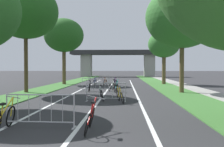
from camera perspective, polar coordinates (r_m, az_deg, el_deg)
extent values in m
cube|color=#386B2D|center=(28.42, -11.15, -2.44)|extent=(2.61, 59.52, 0.05)
cube|color=#386B2D|center=(27.86, 11.20, -2.52)|extent=(2.61, 59.52, 0.05)
cube|color=gray|center=(28.24, 15.48, -2.46)|extent=(1.64, 59.52, 0.08)
cube|color=silver|center=(20.51, -1.13, -3.91)|extent=(0.14, 34.43, 0.01)
cube|color=silver|center=(20.47, 5.27, -3.93)|extent=(0.14, 34.43, 0.01)
cube|color=silver|center=(20.79, -7.43, -3.85)|extent=(0.14, 34.43, 0.01)
cube|color=#2D2D30|center=(52.47, 1.34, 4.90)|extent=(19.84, 4.23, 0.88)
cube|color=#9E9B93|center=(52.98, -5.97, 1.83)|extent=(2.17, 2.40, 4.72)
cube|color=#9E9B93|center=(52.62, 8.69, 1.82)|extent=(2.17, 2.40, 4.72)
cylinder|color=#4C3823|center=(19.43, -19.37, 2.04)|extent=(0.28, 0.28, 4.29)
ellipsoid|color=#23561E|center=(19.88, -19.45, 13.50)|extent=(4.82, 4.82, 4.10)
cylinder|color=brown|center=(28.07, -11.09, 1.42)|extent=(0.40, 0.40, 3.88)
ellipsoid|color=#23561E|center=(28.31, -11.12, 8.72)|extent=(4.42, 4.42, 3.76)
cylinder|color=brown|center=(18.92, 15.91, 1.06)|extent=(0.33, 0.33, 3.61)
ellipsoid|color=#2D6628|center=(19.29, 15.98, 12.50)|extent=(5.41, 5.41, 4.59)
cylinder|color=brown|center=(28.52, 11.97, 0.76)|extent=(0.43, 0.43, 3.22)
ellipsoid|color=#2D6628|center=(28.65, 11.99, 6.70)|extent=(3.61, 3.61, 3.07)
cylinder|color=#ADADB2|center=(8.50, -23.27, -7.89)|extent=(0.04, 0.04, 1.05)
cube|color=#ADADB2|center=(8.59, -23.24, -11.25)|extent=(0.07, 0.44, 0.03)
cylinder|color=#ADADB2|center=(7.74, -8.82, -8.69)|extent=(0.04, 0.04, 1.05)
cube|color=#ADADB2|center=(7.85, -8.81, -12.36)|extent=(0.07, 0.44, 0.03)
cylinder|color=#ADADB2|center=(7.99, -16.41, -4.76)|extent=(2.16, 0.10, 0.04)
cylinder|color=#ADADB2|center=(8.12, -16.37, -10.73)|extent=(2.16, 0.10, 0.04)
cylinder|color=#ADADB2|center=(8.33, -21.07, -7.43)|extent=(0.02, 0.02, 0.87)
cylinder|color=#ADADB2|center=(8.18, -18.77, -7.57)|extent=(0.02, 0.02, 0.87)
cylinder|color=#ADADB2|center=(8.04, -16.39, -7.70)|extent=(0.02, 0.02, 0.87)
cylinder|color=#ADADB2|center=(7.92, -13.94, -7.82)|extent=(0.02, 0.02, 0.87)
cylinder|color=#ADADB2|center=(7.82, -11.41, -7.93)|extent=(0.02, 0.02, 0.87)
cylinder|color=#ADADB2|center=(13.82, -5.89, -4.28)|extent=(0.04, 0.04, 1.05)
cube|color=#ADADB2|center=(13.88, -5.89, -6.37)|extent=(0.08, 0.44, 0.03)
cylinder|color=#ADADB2|center=(13.59, 3.11, -4.37)|extent=(0.04, 0.04, 1.05)
cube|color=#ADADB2|center=(13.65, 3.11, -6.50)|extent=(0.08, 0.44, 0.03)
cylinder|color=#ADADB2|center=(13.62, -1.43, -2.22)|extent=(2.16, 0.12, 0.04)
cylinder|color=#ADADB2|center=(13.70, -1.43, -5.77)|extent=(2.16, 0.12, 0.04)
cylinder|color=#ADADB2|center=(13.75, -4.42, -3.92)|extent=(0.02, 0.02, 0.87)
cylinder|color=#ADADB2|center=(13.70, -2.93, -3.94)|extent=(0.02, 0.02, 0.87)
cylinder|color=#ADADB2|center=(13.66, -1.43, -3.96)|extent=(0.02, 0.02, 0.87)
cylinder|color=#ADADB2|center=(13.62, 0.08, -3.97)|extent=(0.02, 0.02, 0.87)
cylinder|color=#ADADB2|center=(13.59, 1.59, -3.98)|extent=(0.02, 0.02, 0.87)
cylinder|color=#ADADB2|center=(20.01, -6.95, -2.55)|extent=(0.04, 0.04, 1.05)
cube|color=#ADADB2|center=(20.06, -6.94, -4.01)|extent=(0.08, 0.44, 0.03)
cylinder|color=#ADADB2|center=(19.65, -0.79, -2.61)|extent=(0.04, 0.04, 1.05)
cube|color=#ADADB2|center=(19.70, -0.79, -4.09)|extent=(0.08, 0.44, 0.03)
cylinder|color=#ADADB2|center=(19.78, -3.90, -1.13)|extent=(2.16, 0.15, 0.04)
cylinder|color=#ADADB2|center=(19.83, -3.90, -3.58)|extent=(2.16, 0.15, 0.04)
cylinder|color=#ADADB2|center=(19.93, -5.94, -2.31)|extent=(0.02, 0.02, 0.87)
cylinder|color=#ADADB2|center=(19.86, -4.92, -2.32)|extent=(0.02, 0.02, 0.87)
cylinder|color=#ADADB2|center=(19.80, -3.90, -2.33)|extent=(0.02, 0.02, 0.87)
cylinder|color=#ADADB2|center=(19.74, -2.87, -2.34)|extent=(0.02, 0.02, 0.87)
cylinder|color=#ADADB2|center=(19.69, -1.83, -2.34)|extent=(0.02, 0.02, 0.87)
cylinder|color=#ADADB2|center=(26.01, -5.37, -1.66)|extent=(0.04, 0.04, 1.05)
cube|color=#ADADB2|center=(26.04, -5.37, -2.78)|extent=(0.07, 0.44, 0.03)
cylinder|color=#ADADB2|center=(25.75, -0.62, -1.69)|extent=(0.04, 0.04, 1.05)
cube|color=#ADADB2|center=(25.78, -0.62, -2.82)|extent=(0.07, 0.44, 0.03)
cylinder|color=#ADADB2|center=(25.83, -3.01, -0.56)|extent=(2.16, 0.08, 0.04)
cylinder|color=#ADADB2|center=(25.88, -3.01, -2.44)|extent=(2.16, 0.08, 0.04)
cylinder|color=#ADADB2|center=(25.95, -4.59, -1.47)|extent=(0.02, 0.02, 0.87)
cylinder|color=#ADADB2|center=(25.90, -3.80, -1.47)|extent=(0.02, 0.02, 0.87)
cylinder|color=#ADADB2|center=(25.85, -3.01, -1.48)|extent=(0.02, 0.02, 0.87)
cylinder|color=#ADADB2|center=(25.81, -2.22, -1.48)|extent=(0.02, 0.02, 0.87)
cylinder|color=#ADADB2|center=(25.77, -1.42, -1.48)|extent=(0.02, 0.02, 0.87)
torus|color=black|center=(13.80, 1.43, -5.15)|extent=(0.30, 0.65, 0.63)
torus|color=black|center=(12.77, 2.34, -5.67)|extent=(0.30, 0.65, 0.63)
cylinder|color=gold|center=(13.27, 1.62, -4.21)|extent=(0.16, 1.04, 0.59)
cylinder|color=gold|center=(13.47, 1.45, -4.17)|extent=(0.18, 0.09, 0.64)
cylinder|color=gold|center=(13.64, 1.58, -5.32)|extent=(0.11, 0.34, 0.07)
cylinder|color=gold|center=(12.75, 2.08, -4.43)|extent=(0.15, 0.06, 0.56)
cube|color=black|center=(13.47, 1.17, -2.83)|extent=(0.16, 0.26, 0.07)
cylinder|color=#99999E|center=(12.74, 1.82, -3.19)|extent=(0.50, 0.14, 0.13)
torus|color=black|center=(24.94, -1.97, -2.29)|extent=(0.13, 0.61, 0.61)
torus|color=black|center=(26.00, -1.92, -2.15)|extent=(0.13, 0.61, 0.61)
cylinder|color=red|center=(25.43, -1.88, -1.58)|extent=(0.05, 1.03, 0.60)
cylinder|color=red|center=(25.23, -1.91, -1.74)|extent=(0.11, 0.12, 0.55)
cylinder|color=red|center=(25.11, -1.97, -2.32)|extent=(0.05, 0.34, 0.07)
cylinder|color=red|center=(25.96, -1.86, -1.52)|extent=(0.10, 0.09, 0.57)
cube|color=black|center=(25.18, -1.85, -1.13)|extent=(0.12, 0.25, 0.06)
cylinder|color=#99999E|center=(25.92, -1.80, -0.90)|extent=(0.48, 0.06, 0.07)
torus|color=black|center=(25.76, -1.74, -2.15)|extent=(0.18, 0.64, 0.63)
torus|color=black|center=(26.78, -1.32, -2.02)|extent=(0.18, 0.64, 0.63)
cylinder|color=orange|center=(26.24, -1.60, -1.52)|extent=(0.09, 1.01, 0.56)
cylinder|color=orange|center=(26.04, -1.67, -1.62)|extent=(0.12, 0.12, 0.55)
cylinder|color=orange|center=(25.92, -1.67, -2.18)|extent=(0.07, 0.34, 0.07)
cylinder|color=orange|center=(26.75, -1.39, -1.46)|extent=(0.11, 0.09, 0.53)
cube|color=black|center=(26.00, -1.76, -1.02)|extent=(0.13, 0.25, 0.06)
cylinder|color=#99999E|center=(26.72, -1.47, -0.91)|extent=(0.42, 0.07, 0.08)
torus|color=black|center=(24.90, -4.28, -2.23)|extent=(0.18, 0.68, 0.67)
torus|color=black|center=(25.83, -3.82, -2.10)|extent=(0.18, 0.68, 0.67)
cylinder|color=#1E389E|center=(25.32, -4.00, -1.57)|extent=(0.18, 0.92, 0.57)
cylinder|color=#1E389E|center=(25.15, -4.10, -1.68)|extent=(0.10, 0.12, 0.56)
cylinder|color=#1E389E|center=(25.05, -4.21, -2.27)|extent=(0.05, 0.31, 0.08)
cylinder|color=#1E389E|center=(25.78, -3.77, -1.52)|extent=(0.09, 0.10, 0.54)
cube|color=black|center=(25.09, -4.06, -1.06)|extent=(0.13, 0.25, 0.06)
cylinder|color=#99999E|center=(25.74, -3.73, -0.92)|extent=(0.52, 0.08, 0.08)
torus|color=black|center=(13.73, -2.26, -5.17)|extent=(0.25, 0.65, 0.64)
torus|color=black|center=(14.82, -2.60, -4.70)|extent=(0.25, 0.65, 0.64)
cylinder|color=#B7B7BC|center=(14.22, -2.61, -3.79)|extent=(0.31, 1.05, 0.61)
cylinder|color=#B7B7BC|center=(14.01, -2.53, -3.99)|extent=(0.13, 0.14, 0.61)
cylinder|color=#B7B7BC|center=(13.91, -2.31, -5.19)|extent=(0.08, 0.36, 0.07)
cylinder|color=#B7B7BC|center=(14.76, -2.77, -3.60)|extent=(0.12, 0.11, 0.58)
cube|color=black|center=(13.95, -2.71, -2.77)|extent=(0.15, 0.25, 0.06)
cylinder|color=#99999E|center=(14.72, -2.94, -2.50)|extent=(0.49, 0.11, 0.10)
torus|color=black|center=(18.97, -5.33, -3.31)|extent=(0.18, 0.69, 0.69)
torus|color=black|center=(20.01, -5.16, -3.07)|extent=(0.18, 0.69, 0.69)
cylinder|color=black|center=(19.44, -5.14, -2.24)|extent=(0.05, 1.02, 0.68)
cylinder|color=black|center=(19.25, -5.20, -2.53)|extent=(0.12, 0.12, 0.59)
cylinder|color=black|center=(19.14, -5.31, -3.35)|extent=(0.06, 0.34, 0.08)
cylinder|color=black|center=(19.96, -5.06, -2.15)|extent=(0.12, 0.09, 0.65)
cube|color=black|center=(19.19, -5.11, -1.68)|extent=(0.13, 0.25, 0.06)
cylinder|color=#99999E|center=(19.92, -4.96, -1.22)|extent=(0.44, 0.07, 0.08)
torus|color=black|center=(24.83, 0.86, -2.24)|extent=(0.25, 0.68, 0.67)
torus|color=black|center=(25.91, 0.51, -2.09)|extent=(0.25, 0.68, 0.67)
cylinder|color=#662884|center=(25.34, 0.76, -1.57)|extent=(0.16, 1.06, 0.57)
cylinder|color=#662884|center=(25.13, 0.83, -1.61)|extent=(0.14, 0.11, 0.62)
cylinder|color=#662884|center=(25.01, 0.80, -2.27)|extent=(0.10, 0.35, 0.08)
cylinder|color=#662884|center=(25.88, 0.59, -1.51)|extent=(0.12, 0.08, 0.53)
cube|color=black|center=(25.08, 0.93, -0.92)|extent=(0.15, 0.25, 0.06)
cylinder|color=#99999E|center=(25.85, 0.67, -0.92)|extent=(0.52, 0.12, 0.09)
torus|color=black|center=(20.72, 0.32, -3.03)|extent=(0.28, 0.62, 0.60)
torus|color=black|center=(19.70, -0.53, -3.25)|extent=(0.28, 0.62, 0.60)
cylinder|color=silver|center=(20.20, 0.06, -2.31)|extent=(0.18, 1.04, 0.62)
cylinder|color=silver|center=(20.40, 0.21, -2.34)|extent=(0.17, 0.10, 0.63)
cylinder|color=silver|center=(20.56, 0.18, -3.12)|extent=(0.11, 0.34, 0.07)
cylinder|color=silver|center=(19.69, -0.37, -2.41)|extent=(0.14, 0.06, 0.59)
cube|color=black|center=(20.40, 0.38, -1.46)|extent=(0.16, 0.26, 0.07)
cylinder|color=#99999E|center=(19.68, -0.21, -1.56)|extent=(0.47, 0.14, 0.11)
torus|color=black|center=(18.59, 0.79, -3.48)|extent=(0.18, 0.64, 0.63)
torus|color=black|center=(19.61, 1.21, -3.23)|extent=(0.18, 0.64, 0.63)
cylinder|color=#197A7F|center=(19.05, 1.10, -2.42)|extent=(0.21, 1.00, 0.66)
cylinder|color=#197A7F|center=(18.86, 1.00, -2.64)|extent=(0.11, 0.13, 0.61)
cylinder|color=#197A7F|center=(18.76, 0.86, -3.51)|extent=(0.06, 0.33, 0.07)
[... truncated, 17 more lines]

